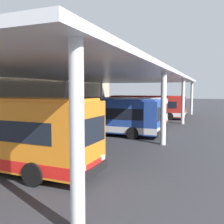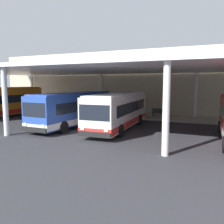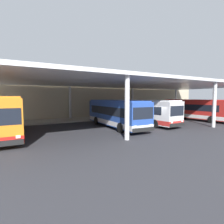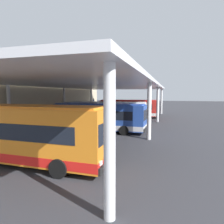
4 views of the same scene
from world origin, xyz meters
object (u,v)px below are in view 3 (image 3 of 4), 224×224
Objects in this scene: bench_waiting at (120,113)px; bus_far_bay at (195,109)px; bus_nearest_bay at (6,116)px; trash_bin at (103,115)px; bus_middle_bay at (143,111)px; banner_sign at (169,105)px; bus_second_bay at (115,113)px.

bus_far_bay is at bearing -48.67° from bench_waiting.
bus_nearest_bay is 15.30m from trash_bin.
bus_nearest_bay is 15.53m from bus_middle_bay.
bus_nearest_bay is 18.78m from bench_waiting.
banner_sign is (11.26, -0.88, 1.32)m from bench_waiting.
bus_middle_bay is (15.51, -0.69, -0.19)m from bus_nearest_bay.
bus_middle_bay is at bearing 174.64° from bus_far_bay.
bus_middle_bay is 1.00× the size of bus_far_bay.
bus_nearest_bay is 3.55× the size of banner_sign.
bus_nearest_bay reaches higher than trash_bin.
bus_second_bay and bus_middle_bay have the same top height.
banner_sign is at bearing 29.20° from bus_middle_bay.
bus_far_bay is 10.86× the size of trash_bin.
bus_middle_bay is 5.94× the size of bench_waiting.
bus_second_bay is 10.53m from bench_waiting.
bus_nearest_bay reaches higher than bus_second_bay.
trash_bin is (2.42, 8.19, -0.98)m from bus_second_bay.
banner_sign is at bearing 12.96° from bus_nearest_bay.
bus_far_bay is at bearing -2.13° from bus_second_bay.
bus_nearest_bay is 6.32× the size of bench_waiting.
bus_second_bay is at bearing -175.10° from bus_middle_bay.
trash_bin is at bearing 73.53° from bus_second_bay.
banner_sign reaches higher than bus_far_bay.
banner_sign is (28.47, 6.55, 0.14)m from bus_nearest_bay.
bus_second_bay is 14.09m from bus_far_bay.
bench_waiting is at bearing 23.35° from bus_nearest_bay.
bus_second_bay is 5.89× the size of bench_waiting.
bus_nearest_bay is at bearing 176.37° from bus_far_bay.
bus_middle_bay is (4.44, 0.38, 0.00)m from bus_second_bay.
bus_middle_bay is at bearing -2.56° from bus_nearest_bay.
banner_sign reaches higher than bus_second_bay.
bus_far_bay is 5.92× the size of bench_waiting.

